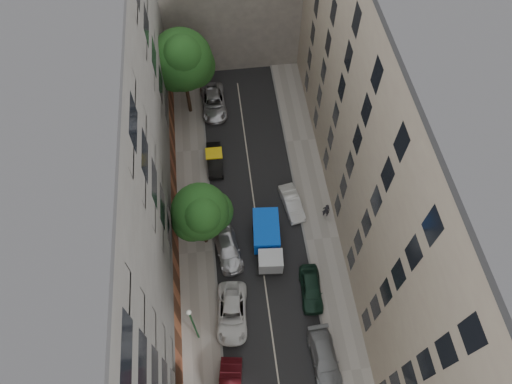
{
  "coord_description": "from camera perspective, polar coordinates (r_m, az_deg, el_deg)",
  "views": [
    {
      "loc": [
        -2.38,
        -16.87,
        36.09
      ],
      "look_at": [
        -0.12,
        1.83,
        6.0
      ],
      "focal_mm": 32.0,
      "sensor_mm": 36.0,
      "label": 1
    }
  ],
  "objects": [
    {
      "name": "sidewalk_left",
      "position": [
        39.89,
        -7.44,
        -7.53
      ],
      "size": [
        3.0,
        44.0,
        0.15
      ],
      "primitive_type": "cube",
      "color": "gray",
      "rests_on": "ground"
    },
    {
      "name": "tree_mid",
      "position": [
        35.78,
        -6.82,
        -2.7
      ],
      "size": [
        4.93,
        4.59,
        7.52
      ],
      "color": "#382619",
      "rests_on": "sidewalk_left"
    },
    {
      "name": "building_right",
      "position": [
        33.83,
        19.47,
        2.91
      ],
      "size": [
        8.0,
        44.0,
        20.0
      ],
      "primitive_type": "cube",
      "color": "tan",
      "rests_on": "ground"
    },
    {
      "name": "tarp_truck",
      "position": [
        38.65,
        1.42,
        -6.05
      ],
      "size": [
        2.51,
        5.49,
        2.47
      ],
      "rotation": [
        0.0,
        0.0,
        -0.08
      ],
      "color": "black",
      "rests_on": "ground"
    },
    {
      "name": "sidewalk_right",
      "position": [
        40.55,
        8.27,
        -5.81
      ],
      "size": [
        3.0,
        44.0,
        0.15
      ],
      "primitive_type": "cube",
      "color": "gray",
      "rests_on": "ground"
    },
    {
      "name": "car_left_4",
      "position": [
        40.84,
        -5.12,
        -2.62
      ],
      "size": [
        1.91,
        3.98,
        1.31
      ],
      "primitive_type": "imported",
      "rotation": [
        0.0,
        0.0,
        -0.1
      ],
      "color": "black",
      "rests_on": "ground"
    },
    {
      "name": "road_surface",
      "position": [
        39.9,
        0.49,
        -6.77
      ],
      "size": [
        8.0,
        44.0,
        0.02
      ],
      "primitive_type": "cube",
      "color": "black",
      "rests_on": "ground"
    },
    {
      "name": "lamp_post",
      "position": [
        33.6,
        -7.91,
        -15.84
      ],
      "size": [
        0.36,
        0.36,
        6.39
      ],
      "color": "#175228",
      "rests_on": "sidewalk_left"
    },
    {
      "name": "tree_far",
      "position": [
        44.28,
        -9.12,
        15.72
      ],
      "size": [
        5.98,
        5.81,
        9.93
      ],
      "color": "#382619",
      "rests_on": "sidewalk_left"
    },
    {
      "name": "pedestrian",
      "position": [
        40.86,
        8.76,
        -2.28
      ],
      "size": [
        0.73,
        0.59,
        1.76
      ],
      "primitive_type": "imported",
      "rotation": [
        0.0,
        0.0,
        2.85
      ],
      "color": "black",
      "rests_on": "sidewalk_right"
    },
    {
      "name": "car_right_1",
      "position": [
        36.56,
        8.55,
        -19.82
      ],
      "size": [
        2.12,
        4.77,
        1.36
      ],
      "primitive_type": "imported",
      "rotation": [
        0.0,
        0.0,
        0.05
      ],
      "color": "gray",
      "rests_on": "ground"
    },
    {
      "name": "car_left_3",
      "position": [
        39.13,
        -3.57,
        -7.04
      ],
      "size": [
        2.64,
        5.01,
        1.38
      ],
      "primitive_type": "imported",
      "rotation": [
        0.0,
        0.0,
        0.15
      ],
      "color": "#BBBBC0",
      "rests_on": "ground"
    },
    {
      "name": "car_right_2",
      "position": [
        37.92,
        6.91,
        -11.92
      ],
      "size": [
        1.93,
        4.26,
        1.42
      ],
      "primitive_type": "imported",
      "rotation": [
        0.0,
        0.0,
        -0.06
      ],
      "color": "#142E21",
      "rests_on": "ground"
    },
    {
      "name": "car_right_3",
      "position": [
        41.33,
        4.51,
        -1.37
      ],
      "size": [
        2.05,
        4.15,
        1.31
      ],
      "primitive_type": "imported",
      "rotation": [
        0.0,
        0.0,
        0.17
      ],
      "color": "silver",
      "rests_on": "ground"
    },
    {
      "name": "car_left_6",
      "position": [
        48.68,
        -5.32,
        11.11
      ],
      "size": [
        2.62,
        5.46,
        1.5
      ],
      "primitive_type": "imported",
      "rotation": [
        0.0,
        0.0,
        0.02
      ],
      "color": "#B2B1B6",
      "rests_on": "ground"
    },
    {
      "name": "car_left_5",
      "position": [
        44.01,
        -5.19,
        4.02
      ],
      "size": [
        1.43,
        4.05,
        1.33
      ],
      "primitive_type": "imported",
      "rotation": [
        0.0,
        0.0,
        -0.0
      ],
      "color": "black",
      "rests_on": "ground"
    },
    {
      "name": "ground",
      "position": [
        39.91,
        0.49,
        -6.77
      ],
      "size": [
        120.0,
        120.0,
        0.0
      ],
      "primitive_type": "plane",
      "color": "#4C4C49",
      "rests_on": "ground"
    },
    {
      "name": "building_left",
      "position": [
        32.24,
        -19.16,
        -0.93
      ],
      "size": [
        8.0,
        44.0,
        20.0
      ],
      "primitive_type": "cube",
      "color": "#4B4846",
      "rests_on": "ground"
    },
    {
      "name": "car_left_2",
      "position": [
        37.08,
        -3.02,
        -14.86
      ],
      "size": [
        2.85,
        5.32,
        1.42
      ],
      "primitive_type": "imported",
      "rotation": [
        0.0,
        0.0,
        -0.1
      ],
      "color": "silver",
      "rests_on": "ground"
    }
  ]
}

